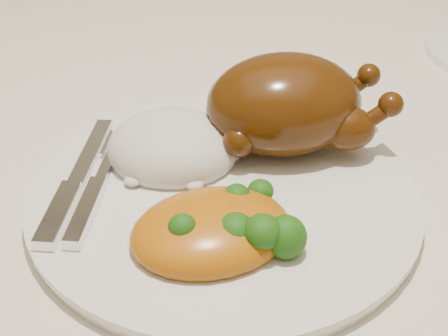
{
  "coord_description": "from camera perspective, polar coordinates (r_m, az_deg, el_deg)",
  "views": [
    {
      "loc": [
        0.12,
        -0.57,
        1.08
      ],
      "look_at": [
        0.08,
        -0.17,
        0.8
      ],
      "focal_mm": 50.0,
      "sensor_mm": 36.0,
      "label": 1
    }
  ],
  "objects": [
    {
      "name": "dining_table",
      "position": [
        0.72,
        -5.44,
        -0.74
      ],
      "size": [
        1.6,
        0.9,
        0.76
      ],
      "color": "brown",
      "rests_on": "floor"
    },
    {
      "name": "tablecloth",
      "position": [
        0.68,
        -5.78,
        4.32
      ],
      "size": [
        1.73,
        1.03,
        0.18
      ],
      "color": "beige",
      "rests_on": "dining_table"
    },
    {
      "name": "dinner_plate",
      "position": [
        0.5,
        0.0,
        -2.49
      ],
      "size": [
        0.33,
        0.33,
        0.01
      ],
      "primitive_type": "cylinder",
      "rotation": [
        0.0,
        0.0,
        0.07
      ],
      "color": "white",
      "rests_on": "tablecloth"
    },
    {
      "name": "roast_chicken",
      "position": [
        0.54,
        5.91,
        5.84
      ],
      "size": [
        0.18,
        0.13,
        0.09
      ],
      "rotation": [
        0.0,
        0.0,
        0.24
      ],
      "color": "#4F2708",
      "rests_on": "dinner_plate"
    },
    {
      "name": "rice_mound",
      "position": [
        0.53,
        -4.7,
        1.84
      ],
      "size": [
        0.11,
        0.1,
        0.06
      ],
      "rotation": [
        0.0,
        0.0,
        -0.02
      ],
      "color": "white",
      "rests_on": "dinner_plate"
    },
    {
      "name": "mac_and_cheese",
      "position": [
        0.44,
        -0.12,
        -5.65
      ],
      "size": [
        0.14,
        0.13,
        0.05
      ],
      "rotation": [
        0.0,
        0.0,
        0.42
      ],
      "color": "orange",
      "rests_on": "dinner_plate"
    },
    {
      "name": "cutlery",
      "position": [
        0.5,
        -12.95,
        -2.22
      ],
      "size": [
        0.03,
        0.18,
        0.01
      ],
      "rotation": [
        0.0,
        0.0,
        0.0
      ],
      "color": "silver",
      "rests_on": "dinner_plate"
    }
  ]
}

